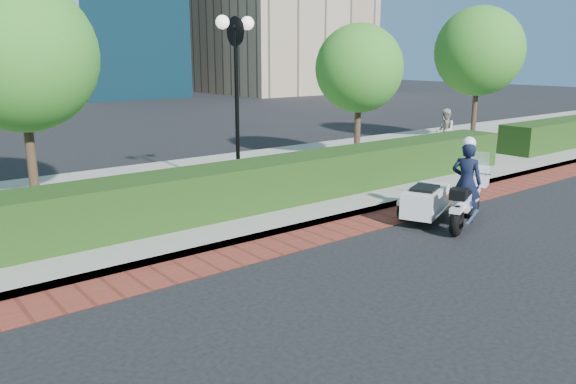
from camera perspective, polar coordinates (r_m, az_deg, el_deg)
ground at (r=9.79m, az=7.05°, el=-6.99°), size 120.00×120.00×0.00m
brick_strip at (r=10.82m, az=1.39°, el=-4.81°), size 60.00×1.00×0.01m
sidewalk at (r=14.42m, az=-10.10°, el=-0.03°), size 60.00×8.00×0.15m
hedge_main at (r=12.28m, az=-4.86°, el=0.50°), size 18.00×1.20×1.00m
lamppost at (r=13.85m, az=-5.28°, el=11.63°), size 1.02×0.70×4.21m
tree_b at (r=13.25m, az=-25.56°, el=12.36°), size 3.20×3.20×4.89m
tree_c at (r=18.36m, az=7.24°, el=12.33°), size 2.80×2.80×4.30m
tree_d at (r=23.44m, az=18.83°, el=13.37°), size 3.40×3.40×5.16m
police_motorcycle at (r=12.10m, az=16.10°, el=-0.22°), size 2.40×1.80×1.88m
pedestrian at (r=20.19m, az=15.63°, el=5.99°), size 0.95×0.93×1.54m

